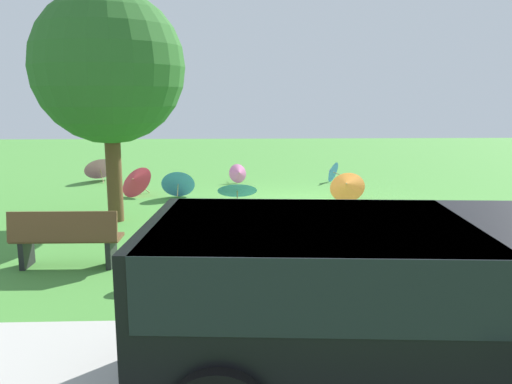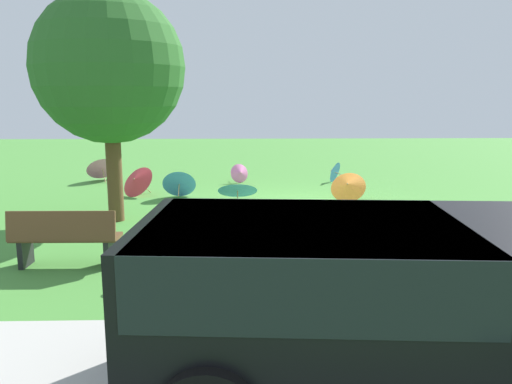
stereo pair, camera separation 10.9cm
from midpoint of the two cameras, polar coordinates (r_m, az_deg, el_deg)
ground at (r=11.94m, az=3.97°, el=-1.70°), size 40.00×40.00×0.00m
van_dark at (r=4.51m, az=15.35°, el=-11.02°), size 4.72×2.39×1.53m
park_bench at (r=8.15m, az=-20.93°, el=-4.87°), size 1.61×0.50×0.90m
shade_tree at (r=10.73m, az=-16.55°, el=13.24°), size 3.03×3.03×4.64m
parasol_orange_0 at (r=12.57m, az=9.95°, el=0.74°), size 1.06×0.97×0.79m
parasol_purple_0 at (r=7.19m, az=-8.81°, el=-6.76°), size 1.01×1.05×0.77m
parasol_red_0 at (r=13.56m, az=-13.71°, el=1.25°), size 1.14×1.09×0.81m
parasol_teal_0 at (r=7.96m, az=3.81°, el=-5.22°), size 0.66×0.64×0.56m
parasol_blue_1 at (r=13.12m, az=-8.98°, el=1.05°), size 0.87×0.74×0.78m
parasol_pink_1 at (r=16.26m, az=-17.38°, el=2.74°), size 1.20×1.13×0.86m
parasol_blue_2 at (r=11.23m, az=-2.41°, el=0.47°), size 0.89×0.85×0.84m
parasol_blue_3 at (r=15.57m, az=8.28°, el=2.31°), size 0.69×0.70×0.64m
parasol_pink_2 at (r=15.25m, az=-2.19°, el=2.13°), size 0.63×0.63×0.59m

